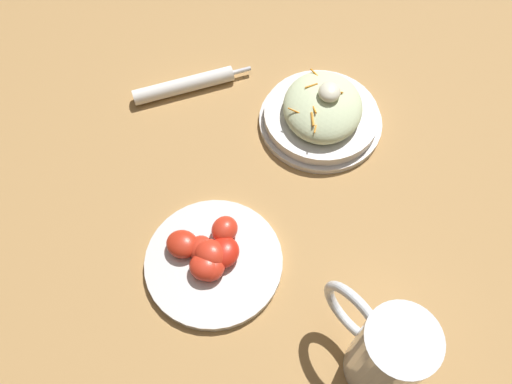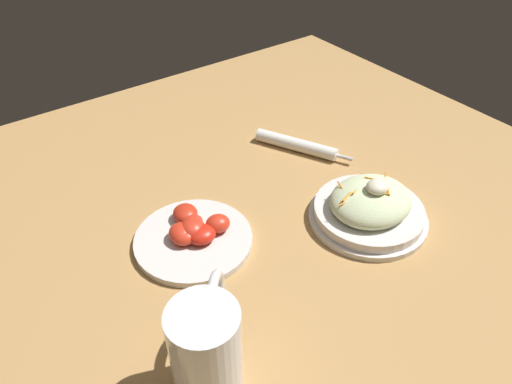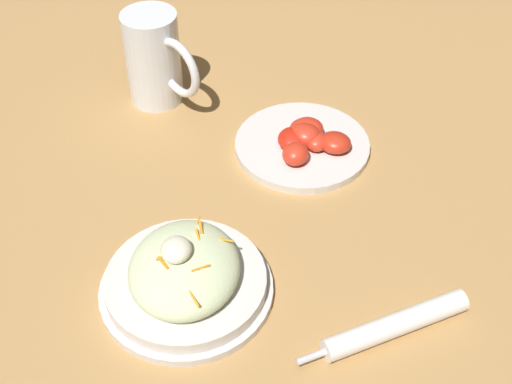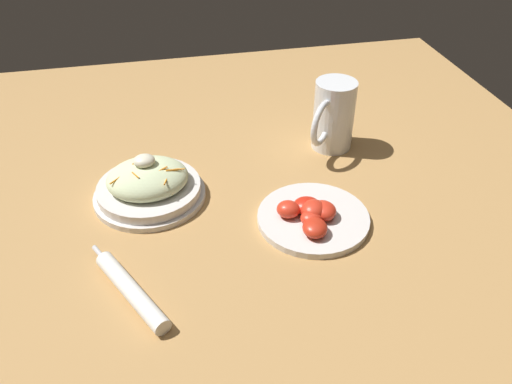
# 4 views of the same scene
# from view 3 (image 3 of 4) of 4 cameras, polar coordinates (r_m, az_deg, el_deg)

# --- Properties ---
(ground_plane) EXTENTS (1.43, 1.43, 0.00)m
(ground_plane) POSITION_cam_3_polar(r_m,az_deg,el_deg) (1.02, -2.24, 0.35)
(ground_plane) COLOR #B2844C
(salad_plate) EXTENTS (0.22, 0.22, 0.09)m
(salad_plate) POSITION_cam_3_polar(r_m,az_deg,el_deg) (0.87, -5.77, -6.87)
(salad_plate) COLOR silver
(salad_plate) RESTS_ON ground_plane
(beer_mug) EXTENTS (0.12, 0.13, 0.15)m
(beer_mug) POSITION_cam_3_polar(r_m,az_deg,el_deg) (1.16, -8.19, 10.27)
(beer_mug) COLOR white
(beer_mug) RESTS_ON ground_plane
(napkin_roll) EXTENTS (0.12, 0.21, 0.03)m
(napkin_roll) POSITION_cam_3_polar(r_m,az_deg,el_deg) (0.85, 11.19, -10.56)
(napkin_roll) COLOR white
(napkin_roll) RESTS_ON ground_plane
(tomato_plate) EXTENTS (0.21, 0.21, 0.05)m
(tomato_plate) POSITION_cam_3_polar(r_m,az_deg,el_deg) (1.07, 3.94, 4.03)
(tomato_plate) COLOR silver
(tomato_plate) RESTS_ON ground_plane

